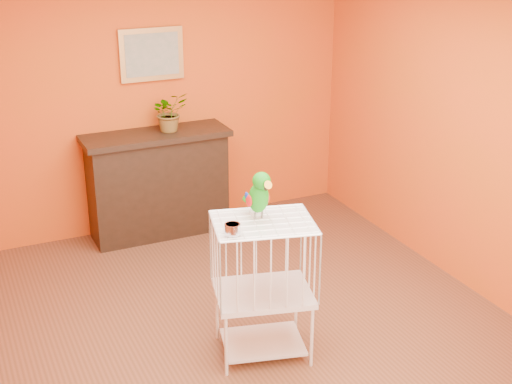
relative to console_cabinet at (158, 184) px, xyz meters
name	(u,v)px	position (x,y,z in m)	size (l,w,h in m)	color
ground	(248,330)	(0.07, -2.01, -0.52)	(4.50, 4.50, 0.00)	brown
room_shell	(247,133)	(0.07, -2.01, 1.06)	(4.50, 4.50, 4.50)	#CA4113
console_cabinet	(158,184)	(0.00, 0.00, 0.00)	(1.41, 0.51, 1.04)	black
potted_plant	(167,115)	(0.15, 0.07, 0.67)	(0.34, 0.38, 0.29)	#26722D
framed_picture	(152,54)	(0.07, 0.21, 1.23)	(0.62, 0.04, 0.50)	#B48240
birdcage	(263,287)	(0.05, -2.31, 0.02)	(0.78, 0.67, 1.04)	silver
feed_cup	(232,229)	(-0.23, -2.42, 0.56)	(0.11, 0.11, 0.07)	silver
parrot	(259,194)	(0.04, -2.25, 0.70)	(0.18, 0.32, 0.35)	#59544C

